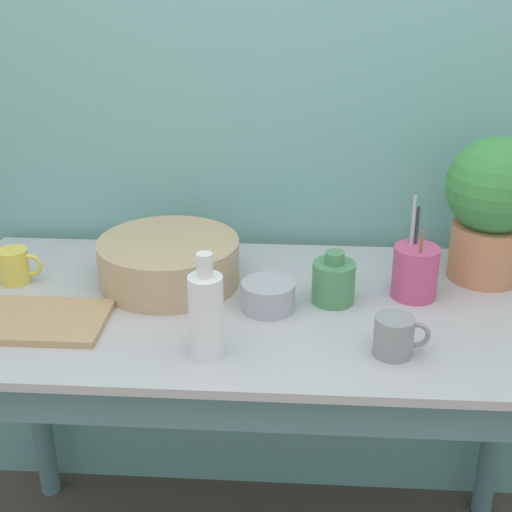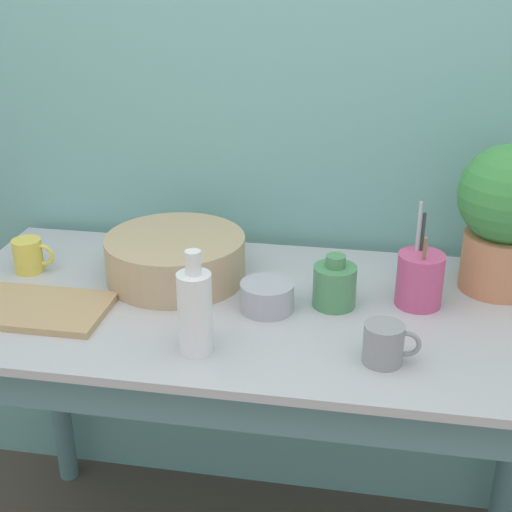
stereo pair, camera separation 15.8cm
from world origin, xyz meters
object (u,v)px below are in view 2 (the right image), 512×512
at_px(mug_grey, 385,344).
at_px(bowl_small_steel, 267,296).
at_px(utensil_cup, 420,279).
at_px(bowl_wash_large, 176,258).
at_px(tray_board, 40,309).
at_px(potted_plant, 506,213).
at_px(bottle_short, 335,285).
at_px(bottle_tall, 195,311).
at_px(mug_yellow, 29,255).

relative_size(mug_grey, bowl_small_steel, 0.93).
height_order(mug_grey, utensil_cup, utensil_cup).
relative_size(bowl_wash_large, tray_board, 1.12).
xyz_separation_m(potted_plant, bottle_short, (-0.37, -0.15, -0.14)).
bearing_deg(potted_plant, bottle_tall, -147.80).
relative_size(potted_plant, bottle_tall, 1.59).
height_order(bottle_short, mug_yellow, bottle_short).
bearing_deg(bottle_tall, bowl_wash_large, 112.48).
bearing_deg(tray_board, mug_yellow, 120.93).
relative_size(bottle_tall, mug_yellow, 2.09).
xyz_separation_m(bottle_short, mug_yellow, (-0.77, 0.05, -0.01)).
relative_size(bottle_short, mug_grey, 1.10).
xyz_separation_m(mug_yellow, tray_board, (0.12, -0.20, -0.03)).
distance_m(bottle_short, mug_yellow, 0.77).
xyz_separation_m(bottle_short, bowl_small_steel, (-0.15, -0.05, -0.02)).
height_order(bowl_small_steel, tray_board, bowl_small_steel).
relative_size(potted_plant, utensil_cup, 1.46).
bearing_deg(bottle_short, utensil_cup, 11.52).
distance_m(mug_yellow, tray_board, 0.23).
xyz_separation_m(mug_grey, tray_board, (-0.76, 0.08, -0.03)).
relative_size(bottle_tall, bowl_small_steel, 1.83).
relative_size(bottle_short, tray_board, 0.41).
height_order(bowl_wash_large, mug_yellow, bowl_wash_large).
height_order(utensil_cup, tray_board, utensil_cup).
bearing_deg(bottle_tall, tray_board, 165.65).
height_order(potted_plant, bowl_small_steel, potted_plant).
bearing_deg(tray_board, potted_plant, 16.41).
relative_size(bottle_tall, bottle_short, 1.79).
height_order(potted_plant, mug_yellow, potted_plant).
xyz_separation_m(bowl_wash_large, tray_board, (-0.25, -0.22, -0.05)).
bearing_deg(tray_board, bowl_wash_large, 41.08).
bearing_deg(bowl_wash_large, mug_grey, -30.31).
xyz_separation_m(mug_grey, utensil_cup, (0.07, 0.26, 0.02)).
bearing_deg(mug_yellow, bowl_wash_large, 3.51).
bearing_deg(tray_board, bottle_short, 12.84).
distance_m(bowl_wash_large, mug_yellow, 0.37).
bearing_deg(utensil_cup, mug_yellow, 179.23).
xyz_separation_m(mug_yellow, mug_grey, (0.88, -0.27, -0.00)).
bearing_deg(mug_grey, tray_board, 174.37).
bearing_deg(bottle_tall, bowl_small_steel, 60.54).
bearing_deg(mug_yellow, bottle_tall, -30.47).
bearing_deg(bowl_wash_large, bowl_small_steel, -26.17).
xyz_separation_m(bowl_small_steel, tray_board, (-0.50, -0.10, -0.02)).
distance_m(bottle_tall, mug_grey, 0.38).
bearing_deg(mug_grey, bottle_tall, -176.35).
bearing_deg(bowl_small_steel, bottle_tall, -119.46).
bearing_deg(bowl_small_steel, utensil_cup, 14.19).
distance_m(bowl_small_steel, tray_board, 0.51).
height_order(mug_yellow, mug_grey, mug_yellow).
bearing_deg(potted_plant, tray_board, -163.59).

